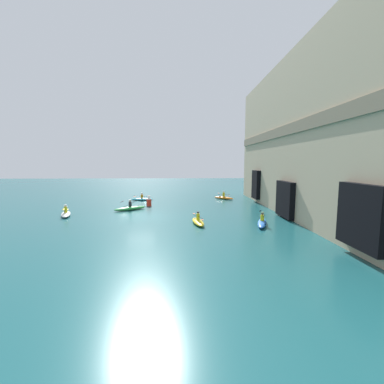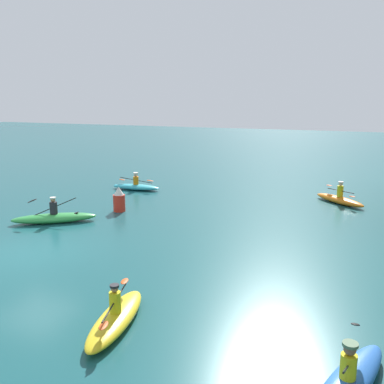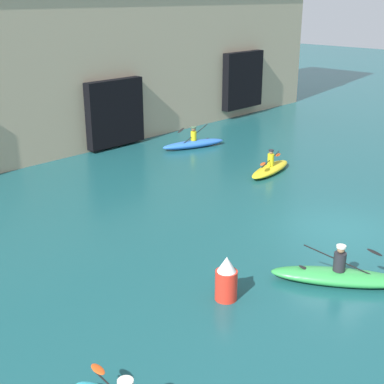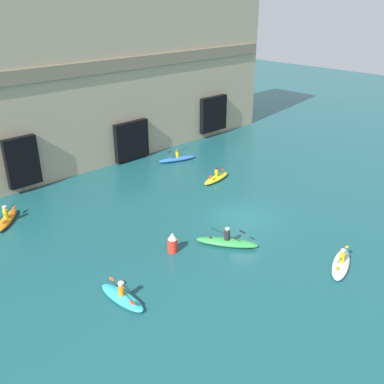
% 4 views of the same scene
% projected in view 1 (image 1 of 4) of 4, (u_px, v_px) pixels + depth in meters
% --- Properties ---
extents(ground_plane, '(120.00, 120.00, 0.00)m').
position_uv_depth(ground_plane, '(141.00, 216.00, 24.73)').
color(ground_plane, '#195156').
extents(cliff_bluff, '(34.03, 7.70, 15.17)m').
position_uv_depth(cliff_bluff, '(328.00, 136.00, 23.47)').
color(cliff_bluff, tan).
rests_on(cliff_bluff, ground).
extents(kayak_yellow, '(3.08, 1.24, 1.06)m').
position_uv_depth(kayak_yellow, '(198.00, 221.00, 21.64)').
color(kayak_yellow, yellow).
rests_on(kayak_yellow, ground).
extents(kayak_orange, '(2.54, 2.79, 1.15)m').
position_uv_depth(kayak_orange, '(224.00, 198.00, 36.29)').
color(kayak_orange, orange).
rests_on(kayak_orange, ground).
extents(kayak_green, '(2.71, 3.44, 1.14)m').
position_uv_depth(kayak_green, '(130.00, 208.00, 27.85)').
color(kayak_green, green).
rests_on(kayak_green, ground).
extents(kayak_cyan, '(1.01, 2.98, 1.03)m').
position_uv_depth(kayak_cyan, '(142.00, 199.00, 35.04)').
color(kayak_cyan, '#33B2C6').
rests_on(kayak_cyan, ground).
extents(kayak_blue, '(3.46, 1.78, 1.15)m').
position_uv_depth(kayak_blue, '(262.00, 222.00, 21.18)').
color(kayak_blue, blue).
rests_on(kayak_blue, ground).
extents(kayak_white, '(3.19, 1.91, 1.09)m').
position_uv_depth(kayak_white, '(66.00, 214.00, 24.89)').
color(kayak_white, white).
rests_on(kayak_white, ground).
extents(marker_buoy, '(0.57, 0.57, 1.20)m').
position_uv_depth(marker_buoy, '(149.00, 201.00, 30.55)').
color(marker_buoy, red).
rests_on(marker_buoy, ground).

